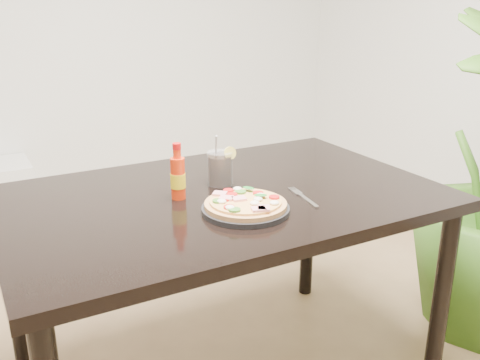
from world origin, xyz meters
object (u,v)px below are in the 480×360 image
dining_table (223,216)px  pizza (245,203)px  plate (246,209)px  fork (303,196)px  hot_sauce_bottle (178,177)px  cola_cup (220,169)px

dining_table → pizza: pizza is taller
plate → fork: plate is taller
plate → fork: size_ratio=1.39×
dining_table → hot_sauce_bottle: hot_sauce_bottle is taller
dining_table → fork: fork is taller
plate → fork: (0.22, 0.02, -0.01)m
plate → pizza: pizza is taller
cola_cup → hot_sauce_bottle: bearing=-161.9°
dining_table → fork: (0.21, -0.16, 0.09)m
hot_sauce_bottle → cola_cup: hot_sauce_bottle is taller
pizza → fork: (0.22, 0.02, -0.02)m
hot_sauce_bottle → fork: size_ratio=0.96×
pizza → hot_sauce_bottle: (-0.13, 0.20, 0.04)m
dining_table → plate: (-0.01, -0.18, 0.09)m
cola_cup → fork: 0.30m
cola_cup → plate: bearing=-100.1°
dining_table → hot_sauce_bottle: (-0.14, 0.02, 0.15)m
dining_table → plate: size_ratio=5.35×
dining_table → fork: 0.27m
hot_sauce_bottle → cola_cup: size_ratio=1.02×
plate → fork: 0.22m
cola_cup → fork: (0.17, -0.24, -0.05)m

